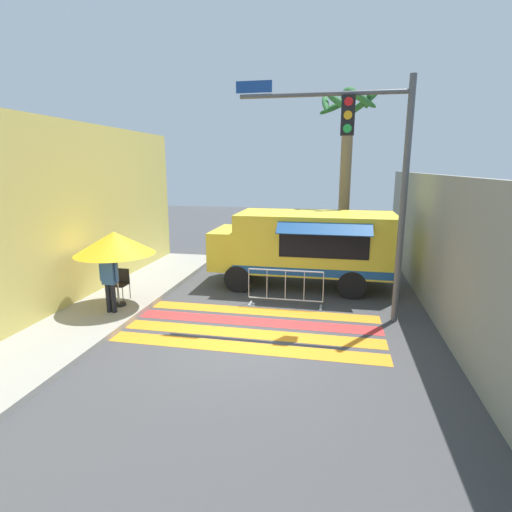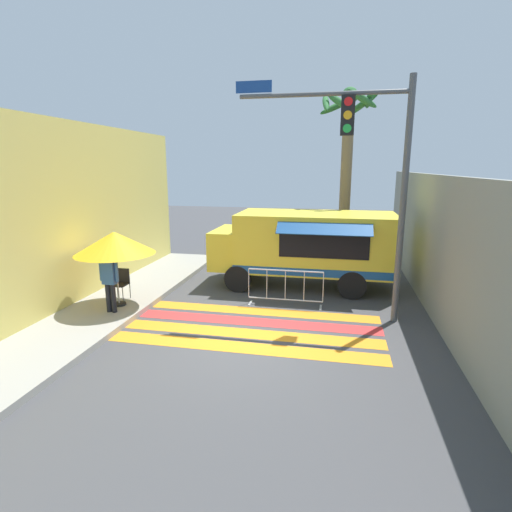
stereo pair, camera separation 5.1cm
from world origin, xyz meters
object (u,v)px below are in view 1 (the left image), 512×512
(folding_chair, at_px, (121,281))
(barricade_front, at_px, (285,288))
(traffic_signal_pole, at_px, (371,159))
(patio_umbrella, at_px, (114,243))
(food_truck, at_px, (301,243))
(vendor_person, at_px, (109,278))
(palm_tree, at_px, (346,153))

(folding_chair, relative_size, barricade_front, 0.41)
(traffic_signal_pole, height_order, folding_chair, traffic_signal_pole)
(traffic_signal_pole, distance_m, folding_chair, 7.57)
(patio_umbrella, bearing_deg, food_truck, 35.70)
(vendor_person, bearing_deg, traffic_signal_pole, 14.81)
(traffic_signal_pole, relative_size, folding_chair, 6.72)
(food_truck, xyz_separation_m, palm_tree, (1.36, 2.81, 2.96))
(barricade_front, bearing_deg, patio_umbrella, -164.03)
(barricade_front, bearing_deg, folding_chair, -170.62)
(palm_tree, bearing_deg, barricade_front, -108.16)
(food_truck, distance_m, folding_chair, 5.76)
(patio_umbrella, bearing_deg, palm_tree, 45.54)
(vendor_person, relative_size, palm_tree, 0.24)
(patio_umbrella, height_order, folding_chair, patio_umbrella)
(food_truck, bearing_deg, traffic_signal_pole, -55.76)
(palm_tree, bearing_deg, vendor_person, -131.74)
(traffic_signal_pole, relative_size, barricade_front, 2.77)
(traffic_signal_pole, xyz_separation_m, vendor_person, (-6.48, -1.21, -3.00))
(patio_umbrella, bearing_deg, barricade_front, 15.97)
(patio_umbrella, height_order, palm_tree, palm_tree)
(vendor_person, xyz_separation_m, palm_tree, (5.99, 6.72, 3.31))
(patio_umbrella, xyz_separation_m, palm_tree, (6.08, 6.20, 2.49))
(barricade_front, xyz_separation_m, palm_tree, (1.61, 4.92, 3.87))
(folding_chair, height_order, vendor_person, vendor_person)
(food_truck, bearing_deg, vendor_person, -139.81)
(folding_chair, xyz_separation_m, barricade_front, (4.67, 0.77, -0.16))
(folding_chair, relative_size, vendor_person, 0.54)
(folding_chair, bearing_deg, vendor_person, -92.91)
(food_truck, relative_size, folding_chair, 6.62)
(food_truck, bearing_deg, folding_chair, -149.62)
(palm_tree, bearing_deg, food_truck, -115.88)
(patio_umbrella, xyz_separation_m, folding_chair, (-0.20, 0.51, -1.22))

